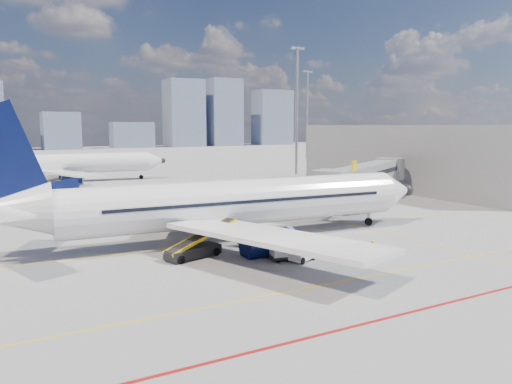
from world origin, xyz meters
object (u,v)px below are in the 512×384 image
(cargo_dolly, at_px, (291,247))
(baggage_tug, at_px, (301,252))
(ramp_worker, at_px, (373,250))
(second_aircraft, at_px, (62,164))
(belt_loader, at_px, (195,249))
(main_aircraft, at_px, (223,204))

(cargo_dolly, bearing_deg, baggage_tug, -50.92)
(ramp_worker, bearing_deg, second_aircraft, 51.65)
(baggage_tug, distance_m, cargo_dolly, 0.91)
(belt_loader, height_order, ramp_worker, belt_loader)
(second_aircraft, distance_m, baggage_tug, 63.28)
(main_aircraft, distance_m, cargo_dolly, 8.60)
(second_aircraft, distance_m, cargo_dolly, 62.47)
(belt_loader, bearing_deg, ramp_worker, -47.07)
(belt_loader, bearing_deg, second_aircraft, 75.97)
(baggage_tug, bearing_deg, second_aircraft, 74.64)
(belt_loader, xyz_separation_m, ramp_worker, (11.42, -7.10, 0.09))
(baggage_tug, xyz_separation_m, cargo_dolly, (-0.37, 0.77, 0.32))
(main_aircraft, xyz_separation_m, ramp_worker, (7.14, -11.12, -2.46))
(baggage_tug, xyz_separation_m, belt_loader, (-6.49, 4.85, -0.01))
(second_aircraft, height_order, ramp_worker, second_aircraft)
(cargo_dolly, bearing_deg, second_aircraft, 109.80)
(cargo_dolly, distance_m, ramp_worker, 6.10)
(main_aircraft, height_order, cargo_dolly, main_aircraft)
(baggage_tug, distance_m, belt_loader, 8.10)
(belt_loader, bearing_deg, main_aircraft, 28.03)
(second_aircraft, relative_size, ramp_worker, 23.76)
(main_aircraft, height_order, belt_loader, main_aircraft)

